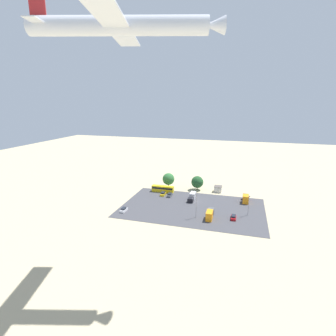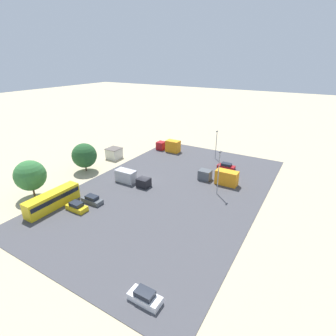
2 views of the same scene
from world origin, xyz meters
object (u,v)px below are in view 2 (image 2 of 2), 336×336
object	(u,v)px
bus	(53,200)
parked_truck_2	(170,146)
parked_car_1	(77,207)
parked_truck_0	(220,177)
parked_car_0	(92,200)
parked_truck_1	(131,178)
parked_car_3	(145,297)
shed_building	(114,153)
parked_car_2	(226,166)

from	to	relation	value
bus	parked_truck_2	distance (m)	40.14
parked_car_1	parked_truck_0	xyz separation A→B (m)	(-25.06, 19.28, 0.84)
parked_car_0	parked_truck_1	bearing A→B (deg)	-5.22
parked_car_1	parked_truck_0	size ratio (longest dim) A/B	0.46
bus	parked_car_3	distance (m)	28.83
parked_car_0	parked_truck_1	xyz separation A→B (m)	(-11.12, 1.02, 0.65)
parked_car_1	parked_truck_2	distance (m)	38.52
bus	parked_car_0	xyz separation A→B (m)	(-5.07, 5.16, -1.06)
parked_car_0	parked_car_1	bearing A→B (deg)	171.56
shed_building	parked_car_2	size ratio (longest dim) A/B	0.86
shed_building	parked_car_3	size ratio (longest dim) A/B	0.94
parked_car_1	parked_truck_0	bearing A→B (deg)	-37.57
parked_car_2	parked_truck_0	world-z (taller)	parked_truck_0
parked_car_1	parked_car_3	xyz separation A→B (m)	(9.98, 22.92, -0.01)
parked_car_0	parked_car_1	distance (m)	3.50
parked_car_2	parked_truck_2	xyz separation A→B (m)	(-4.42, -19.78, 1.00)
parked_truck_2	parked_car_1	bearing A→B (deg)	-176.83
parked_car_0	parked_car_2	xyz separation A→B (m)	(-30.56, 17.13, -0.03)
parked_car_0	parked_car_1	world-z (taller)	parked_car_1
parked_car_3	parked_car_1	bearing A→B (deg)	-113.54
parked_truck_0	parked_car_0	bearing A→B (deg)	139.01
shed_building	parked_truck_1	world-z (taller)	shed_building
bus	parked_truck_0	size ratio (longest dim) A/B	1.20
parked_car_2	parked_car_0	bearing A→B (deg)	-29.27
parked_car_2	shed_building	bearing A→B (deg)	-73.62
parked_car_2	parked_car_1	bearing A→B (deg)	-27.41
shed_building	parked_truck_2	bearing A→B (deg)	141.43
parked_truck_0	parked_car_3	bearing A→B (deg)	-174.06
bus	parked_truck_1	distance (m)	17.34
bus	parked_truck_0	bearing A→B (deg)	48.10
bus	parked_car_2	bearing A→B (deg)	57.97
shed_building	parked_truck_2	size ratio (longest dim) A/B	0.51
shed_building	parked_car_1	world-z (taller)	shed_building
shed_building	parked_truck_1	xyz separation A→B (m)	(10.50, 14.32, -0.13)
bus	parked_car_0	bearing A→B (deg)	44.51
parked_car_0	parked_car_3	world-z (taller)	parked_car_3
parked_truck_0	parked_car_2	bearing A→B (deg)	10.29
parked_truck_2	parked_truck_0	bearing A→B (deg)	-122.03
parked_truck_0	parked_truck_1	bearing A→B (deg)	120.55
parked_car_2	parked_truck_1	distance (m)	25.26
bus	parked_truck_0	world-z (taller)	parked_truck_0
shed_building	bus	distance (m)	27.91
parked_truck_1	parked_truck_2	size ratio (longest dim) A/B	1.17
parked_car_0	parked_truck_1	size ratio (longest dim) A/B	0.51
parked_truck_1	parked_truck_2	bearing A→B (deg)	-171.28
parked_car_2	parked_truck_0	bearing A→B (deg)	10.29
bus	parked_car_1	distance (m)	5.02
parked_car_3	parked_car_0	bearing A→B (deg)	-120.97
parked_car_1	parked_truck_2	xyz separation A→B (m)	(-38.45, -2.13, 0.94)
parked_car_3	parked_truck_1	bearing A→B (deg)	-138.96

